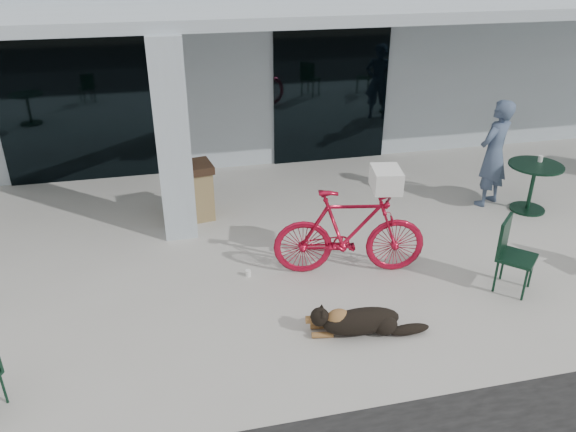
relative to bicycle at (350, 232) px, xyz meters
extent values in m
plane|color=#AEACA4|center=(-0.77, -0.56, -0.64)|extent=(80.00, 80.00, 0.00)
cube|color=#9DAAB2|center=(-0.77, 7.94, 1.61)|extent=(22.00, 7.00, 4.50)
cube|color=black|center=(-3.97, 4.42, 0.71)|extent=(2.80, 0.06, 2.70)
cube|color=black|center=(1.03, 4.42, 0.71)|extent=(2.40, 0.06, 2.70)
cube|color=#9DAAB2|center=(-2.27, 1.74, 0.92)|extent=(0.50, 0.50, 3.12)
cube|color=#9DAAB2|center=(-0.77, 3.04, 2.57)|extent=(22.00, 2.80, 0.18)
imported|color=#A80D28|center=(0.00, 0.00, 0.00)|extent=(2.20, 0.97, 1.28)
cube|color=white|center=(0.44, -0.08, 0.79)|extent=(0.45, 0.56, 0.30)
cylinder|color=white|center=(-1.42, 0.19, -0.59)|extent=(0.08, 0.08, 0.10)
imported|color=#41526E|center=(3.16, 1.64, 0.31)|extent=(0.82, 0.72, 1.90)
cylinder|color=white|center=(3.87, 1.33, 0.27)|extent=(0.08, 0.08, 0.11)
camera|label=1|loc=(-2.37, -6.51, 3.70)|focal=35.00mm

